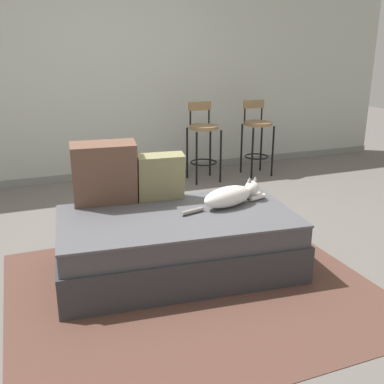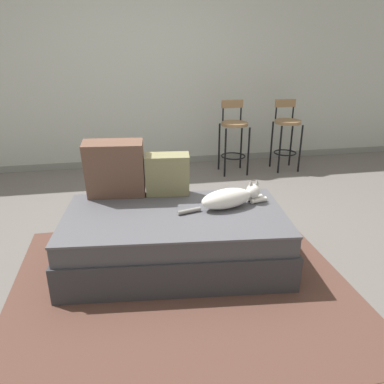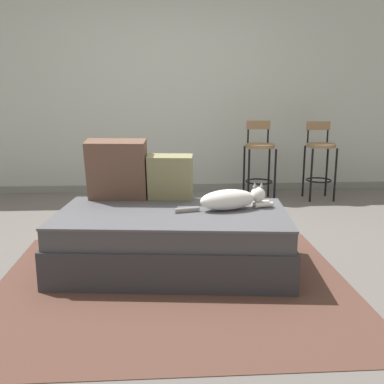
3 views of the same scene
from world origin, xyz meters
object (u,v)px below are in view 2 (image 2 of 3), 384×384
object	(u,v)px
throw_pillow_middle	(167,175)
bar_stool_near_window	(234,133)
couch	(175,238)
throw_pillow_corner	(115,169)
cat	(230,198)
bar_stool_by_doorway	(287,130)

from	to	relation	value
throw_pillow_middle	bar_stool_near_window	size ratio (longest dim) A/B	0.40
couch	bar_stool_near_window	size ratio (longest dim) A/B	1.89
throw_pillow_corner	bar_stool_near_window	world-z (taller)	bar_stool_near_window
cat	bar_stool_by_doorway	xyz separation A→B (m)	(1.36, 2.03, 0.03)
cat	bar_stool_by_doorway	distance (m)	2.44
bar_stool_by_doorway	bar_stool_near_window	bearing A→B (deg)	-179.98
bar_stool_by_doorway	couch	bearing A→B (deg)	-130.96
bar_stool_near_window	bar_stool_by_doorway	size ratio (longest dim) A/B	1.01
throw_pillow_middle	cat	size ratio (longest dim) A/B	0.50
couch	bar_stool_near_window	xyz separation A→B (m)	(1.07, 2.07, 0.31)
couch	bar_stool_by_doorway	size ratio (longest dim) A/B	1.91
throw_pillow_middle	bar_stool_near_window	distance (m)	2.02
cat	bar_stool_by_doorway	bearing A→B (deg)	56.16
throw_pillow_corner	bar_stool_near_window	xyz separation A→B (m)	(1.49, 1.67, -0.14)
throw_pillow_corner	throw_pillow_middle	size ratio (longest dim) A/B	1.32
throw_pillow_middle	cat	bearing A→B (deg)	-35.94
throw_pillow_corner	bar_stool_near_window	distance (m)	2.24
couch	bar_stool_near_window	distance (m)	2.35
cat	bar_stool_near_window	world-z (taller)	bar_stool_near_window
bar_stool_near_window	bar_stool_by_doorway	world-z (taller)	bar_stool_near_window
bar_stool_by_doorway	throw_pillow_middle	bearing A→B (deg)	-136.45
throw_pillow_corner	bar_stool_near_window	bearing A→B (deg)	48.23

